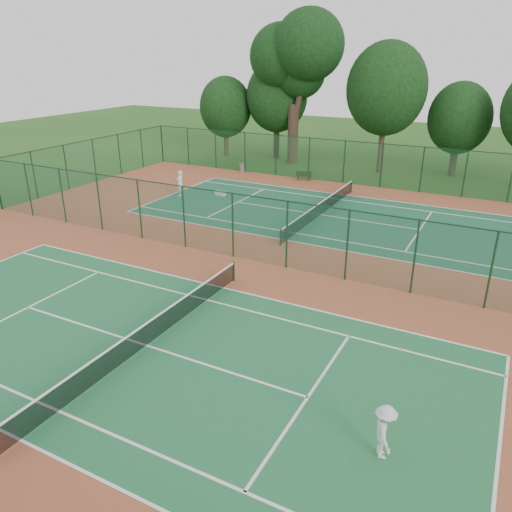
# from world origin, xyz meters

# --- Properties ---
(ground) EXTENTS (120.00, 120.00, 0.00)m
(ground) POSITION_xyz_m (0.00, 0.00, 0.00)
(ground) COLOR #27531A
(ground) RESTS_ON ground
(red_pad) EXTENTS (40.00, 36.00, 0.01)m
(red_pad) POSITION_xyz_m (0.00, 0.00, 0.01)
(red_pad) COLOR brown
(red_pad) RESTS_ON ground
(court_near) EXTENTS (23.77, 10.97, 0.01)m
(court_near) POSITION_xyz_m (0.00, -9.00, 0.01)
(court_near) COLOR #1F6537
(court_near) RESTS_ON red_pad
(court_far) EXTENTS (23.77, 10.97, 0.01)m
(court_far) POSITION_xyz_m (0.00, 9.00, 0.01)
(court_far) COLOR #1B5638
(court_far) RESTS_ON red_pad
(fence_north) EXTENTS (40.00, 0.09, 3.50)m
(fence_north) POSITION_xyz_m (0.00, 18.00, 1.76)
(fence_north) COLOR #1A4F2C
(fence_north) RESTS_ON ground
(fence_divider) EXTENTS (40.00, 0.09, 3.50)m
(fence_divider) POSITION_xyz_m (0.00, 0.00, 1.76)
(fence_divider) COLOR #184A31
(fence_divider) RESTS_ON ground
(tennis_net_near) EXTENTS (0.10, 12.90, 0.97)m
(tennis_net_near) POSITION_xyz_m (0.00, -9.00, 0.54)
(tennis_net_near) COLOR #153A20
(tennis_net_near) RESTS_ON ground
(tennis_net_far) EXTENTS (0.10, 12.90, 0.97)m
(tennis_net_far) POSITION_xyz_m (0.00, 9.00, 0.54)
(tennis_net_far) COLOR #14381C
(tennis_net_far) RESTS_ON ground
(player_near) EXTENTS (0.97, 1.19, 1.60)m
(player_near) POSITION_xyz_m (9.09, -10.33, 0.82)
(player_near) COLOR silver
(player_near) RESTS_ON court_near
(player_far) EXTENTS (0.47, 0.70, 1.89)m
(player_far) POSITION_xyz_m (-11.10, 8.57, 0.96)
(player_far) COLOR white
(player_far) RESTS_ON court_far
(trash_bin) EXTENTS (0.50, 0.50, 0.79)m
(trash_bin) POSITION_xyz_m (-10.86, 17.60, 0.41)
(trash_bin) COLOR gray
(trash_bin) RESTS_ON red_pad
(bench) EXTENTS (1.34, 0.72, 0.79)m
(bench) POSITION_xyz_m (-4.74, 17.35, 0.42)
(bench) COLOR black
(bench) RESTS_ON red_pad
(kit_bag) EXTENTS (0.89, 0.42, 0.32)m
(kit_bag) POSITION_xyz_m (-8.49, 10.00, 0.17)
(kit_bag) COLOR silver
(kit_bag) RESTS_ON red_pad
(stray_ball_a) EXTENTS (0.07, 0.07, 0.07)m
(stray_ball_a) POSITION_xyz_m (1.87, -0.30, 0.05)
(stray_ball_a) COLOR #C1D130
(stray_ball_a) RESTS_ON red_pad
(stray_ball_b) EXTENTS (0.07, 0.07, 0.07)m
(stray_ball_b) POSITION_xyz_m (2.68, -0.41, 0.04)
(stray_ball_b) COLOR #B2D431
(stray_ball_b) RESTS_ON red_pad
(stray_ball_c) EXTENTS (0.07, 0.07, 0.07)m
(stray_ball_c) POSITION_xyz_m (-3.94, -0.65, 0.05)
(stray_ball_c) COLOR #AEC42D
(stray_ball_c) RESTS_ON red_pad
(big_tree) EXTENTS (8.94, 6.55, 13.74)m
(big_tree) POSITION_xyz_m (-8.41, 23.59, 9.73)
(big_tree) COLOR #36251D
(big_tree) RESTS_ON ground
(evergreen_row) EXTENTS (39.00, 5.00, 12.00)m
(evergreen_row) POSITION_xyz_m (0.50, 24.25, 0.00)
(evergreen_row) COLOR black
(evergreen_row) RESTS_ON ground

